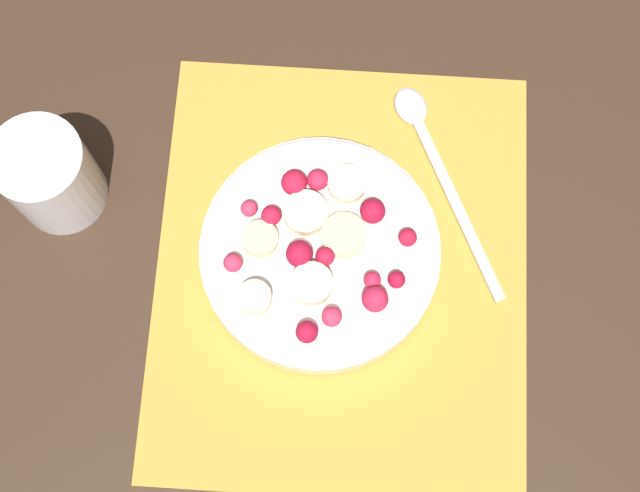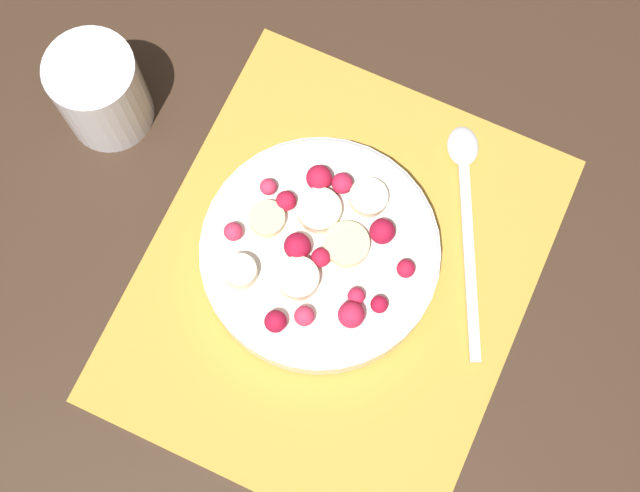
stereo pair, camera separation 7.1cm
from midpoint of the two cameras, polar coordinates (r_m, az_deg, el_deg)
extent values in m
plane|color=#382619|center=(0.75, 3.70, -2.53)|extent=(3.00, 3.00, 0.00)
cube|color=gold|center=(0.75, 3.71, -2.47)|extent=(0.37, 0.31, 0.01)
cylinder|color=white|center=(0.73, 2.73, -0.99)|extent=(0.20, 0.20, 0.03)
torus|color=white|center=(0.72, 2.77, -0.78)|extent=(0.20, 0.20, 0.01)
cylinder|color=white|center=(0.72, 2.79, -0.68)|extent=(0.18, 0.18, 0.00)
cylinder|color=beige|center=(0.72, 4.43, -0.35)|extent=(0.05, 0.05, 0.01)
cylinder|color=#F4EAB7|center=(0.70, 1.43, -2.61)|extent=(0.04, 0.04, 0.01)
cylinder|color=#F4EAB7|center=(0.72, 2.72, 1.79)|extent=(0.04, 0.04, 0.01)
cylinder|color=#F4EAB7|center=(0.73, 6.01, 2.56)|extent=(0.03, 0.03, 0.01)
cylinder|color=#F4EAB7|center=(0.71, -2.30, -2.16)|extent=(0.04, 0.04, 0.01)
cylinder|color=beige|center=(0.72, -0.62, 1.25)|extent=(0.04, 0.04, 0.01)
sphere|color=red|center=(0.72, 0.59, 2.42)|extent=(0.02, 0.02, 0.02)
sphere|color=#B21433|center=(0.70, 6.67, -4.25)|extent=(0.01, 0.01, 0.01)
sphere|color=#DB3356|center=(0.71, -2.80, 0.43)|extent=(0.02, 0.02, 0.02)
sphere|color=#D12347|center=(0.73, 4.20, 3.54)|extent=(0.02, 0.02, 0.02)
sphere|color=#D12347|center=(0.70, 4.91, -4.93)|extent=(0.02, 0.02, 0.02)
sphere|color=#B21433|center=(0.71, 1.52, -0.19)|extent=(0.02, 0.02, 0.02)
sphere|color=#DB3356|center=(0.70, 1.87, -5.02)|extent=(0.02, 0.02, 0.02)
sphere|color=#D12347|center=(0.70, 5.19, -3.73)|extent=(0.01, 0.01, 0.01)
sphere|color=red|center=(0.72, 2.71, 3.90)|extent=(0.02, 0.02, 0.02)
sphere|color=#DB3356|center=(0.73, -0.58, 3.33)|extent=(0.01, 0.01, 0.01)
sphere|color=#B21433|center=(0.72, 6.81, 0.44)|extent=(0.02, 0.02, 0.02)
sphere|color=red|center=(0.71, 8.33, -1.95)|extent=(0.01, 0.01, 0.01)
sphere|color=red|center=(0.71, 2.83, -1.34)|extent=(0.02, 0.02, 0.02)
sphere|color=#B21433|center=(0.69, 0.02, -5.37)|extent=(0.02, 0.02, 0.02)
cube|color=silver|center=(0.76, 12.15, -1.39)|extent=(0.16, 0.08, 0.00)
ellipsoid|color=silver|center=(0.79, 11.66, 5.84)|extent=(0.04, 0.04, 0.01)
cylinder|color=white|center=(0.77, -11.35, 9.23)|extent=(0.08, 0.08, 0.09)
camera|label=1|loc=(0.04, -87.09, 10.13)|focal=50.00mm
camera|label=2|loc=(0.04, 92.91, -10.13)|focal=50.00mm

